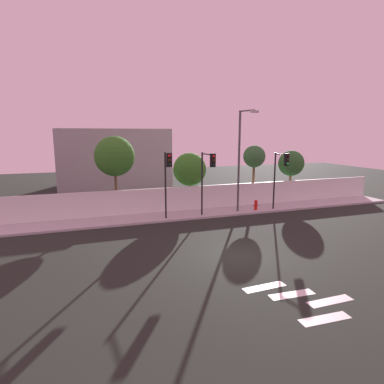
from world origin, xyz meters
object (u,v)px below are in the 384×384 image
object	(u,v)px
traffic_light_left	(281,169)
fire_hydrant	(256,204)
street_lamp_curbside	(241,154)
roadside_tree_leftmost	(115,156)
traffic_light_center	(208,170)
traffic_light_right	(167,171)
roadside_tree_midright	(254,157)
roadside_tree_rightmost	(291,163)
roadside_tree_midleft	(190,169)

from	to	relation	value
traffic_light_left	fire_hydrant	distance (m)	3.30
traffic_light_left	fire_hydrant	bearing A→B (deg)	153.43
street_lamp_curbside	roadside_tree_leftmost	distance (m)	9.20
traffic_light_center	traffic_light_right	world-z (taller)	traffic_light_right
roadside_tree_leftmost	roadside_tree_midright	distance (m)	11.52
roadside_tree_midright	roadside_tree_rightmost	bearing A→B (deg)	0.00
street_lamp_curbside	roadside_tree_leftmost	world-z (taller)	street_lamp_curbside
roadside_tree_leftmost	roadside_tree_midright	world-z (taller)	roadside_tree_leftmost
traffic_light_right	roadside_tree_leftmost	bearing A→B (deg)	131.18
traffic_light_center	fire_hydrant	world-z (taller)	traffic_light_center
traffic_light_center	street_lamp_curbside	bearing A→B (deg)	16.37
traffic_light_right	fire_hydrant	bearing A→B (deg)	5.78
fire_hydrant	roadside_tree_leftmost	world-z (taller)	roadside_tree_leftmost
traffic_light_left	roadside_tree_midleft	size ratio (longest dim) A/B	0.98
street_lamp_curbside	roadside_tree_midleft	distance (m)	4.34
street_lamp_curbside	roadside_tree_leftmost	xyz separation A→B (m)	(-8.74, 2.86, -0.14)
roadside_tree_leftmost	roadside_tree_rightmost	world-z (taller)	roadside_tree_leftmost
traffic_light_center	roadside_tree_rightmost	world-z (taller)	traffic_light_center
roadside_tree_midleft	traffic_light_center	bearing A→B (deg)	-89.22
traffic_light_center	roadside_tree_midleft	world-z (taller)	traffic_light_center
roadside_tree_leftmost	roadside_tree_midleft	world-z (taller)	roadside_tree_leftmost
traffic_light_right	roadside_tree_rightmost	world-z (taller)	traffic_light_right
street_lamp_curbside	roadside_tree_rightmost	size ratio (longest dim) A/B	1.65
roadside_tree_leftmost	roadside_tree_midleft	xyz separation A→B (m)	(5.76, -0.00, -1.17)
traffic_light_right	fire_hydrant	distance (m)	7.78
traffic_light_center	roadside_tree_leftmost	size ratio (longest dim) A/B	0.78
street_lamp_curbside	roadside_tree_midleft	xyz separation A→B (m)	(-2.98, 2.86, -1.32)
fire_hydrant	roadside_tree_midright	bearing A→B (deg)	64.74
roadside_tree_leftmost	roadside_tree_midleft	bearing A→B (deg)	-0.00
street_lamp_curbside	roadside_tree_midright	xyz separation A→B (m)	(2.77, 2.86, -0.46)
traffic_light_left	traffic_light_center	world-z (taller)	traffic_light_center
roadside_tree_rightmost	traffic_light_left	bearing A→B (deg)	-134.35
traffic_light_right	street_lamp_curbside	xyz separation A→B (m)	(5.70, 0.61, 0.96)
traffic_light_left	street_lamp_curbside	world-z (taller)	street_lamp_curbside
traffic_light_left	roadside_tree_rightmost	bearing A→B (deg)	45.65
traffic_light_center	fire_hydrant	xyz separation A→B (m)	(4.40, 0.98, -2.91)
traffic_light_right	roadside_tree_midright	size ratio (longest dim) A/B	0.92
fire_hydrant	roadside_tree_midleft	bearing A→B (deg)	148.32
traffic_light_center	roadside_tree_midleft	size ratio (longest dim) A/B	1.01
traffic_light_left	street_lamp_curbside	bearing A→B (deg)	167.55
traffic_light_left	roadside_tree_rightmost	distance (m)	4.95
roadside_tree_rightmost	roadside_tree_midleft	bearing A→B (deg)	180.00
street_lamp_curbside	roadside_tree_rightmost	bearing A→B (deg)	23.77
roadside_tree_midleft	fire_hydrant	bearing A→B (deg)	-31.68
roadside_tree_rightmost	street_lamp_curbside	bearing A→B (deg)	-156.23
roadside_tree_rightmost	traffic_light_right	bearing A→B (deg)	-164.11
traffic_light_center	traffic_light_right	bearing A→B (deg)	174.83
traffic_light_center	street_lamp_curbside	distance (m)	3.21
traffic_light_left	traffic_light_right	distance (m)	8.75
traffic_light_left	traffic_light_right	size ratio (longest dim) A/B	0.96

